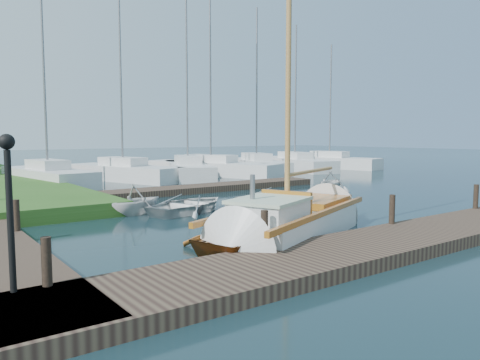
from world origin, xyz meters
TOP-DOWN VIEW (x-y plane):
  - ground at (0.00, 0.00)m, footprint 160.00×160.00m
  - near_dock at (0.00, -6.00)m, footprint 18.00×2.20m
  - far_dock at (2.00, 6.50)m, footprint 14.00×1.60m
  - pontoon at (10.00, 16.00)m, footprint 30.00×1.60m
  - mooring_post_0 at (-7.50, -5.00)m, footprint 0.16×0.16m
  - mooring_post_1 at (-3.00, -5.00)m, footprint 0.16×0.16m
  - mooring_post_2 at (1.50, -5.00)m, footprint 0.16×0.16m
  - mooring_post_3 at (6.00, -5.00)m, footprint 0.16×0.16m
  - mooring_post_4 at (-7.00, 0.00)m, footprint 0.16×0.16m
  - lamp_post at (-8.00, -5.00)m, footprint 0.24×0.24m
  - sailboat at (-0.85, -3.58)m, footprint 7.36×4.55m
  - dinghy at (-2.05, -3.89)m, footprint 4.99×4.19m
  - tender_a at (-1.08, 1.57)m, footprint 4.10×3.50m
  - tender_b at (-2.78, 2.23)m, footprint 2.73×2.56m
  - tender_c at (2.79, 1.31)m, footprint 3.54×2.58m
  - tender_d at (7.56, 2.84)m, footprint 2.69×2.53m
  - marina_boat_0 at (-2.87, 13.65)m, footprint 3.35×8.05m
  - marina_boat_1 at (1.51, 13.99)m, footprint 4.81×8.46m
  - marina_boat_2 at (5.79, 13.66)m, footprint 5.30×8.89m
  - marina_boat_3 at (7.75, 13.95)m, footprint 5.57×10.18m
  - marina_boat_4 at (11.99, 14.34)m, footprint 4.65×8.62m
  - marina_boat_5 at (15.89, 14.40)m, footprint 4.41×9.58m
  - marina_boat_6 at (19.53, 14.13)m, footprint 4.15×8.73m

SIDE VIEW (x-z plane):
  - ground at x=0.00m, z-range 0.00..0.00m
  - near_dock at x=0.00m, z-range 0.00..0.30m
  - far_dock at x=2.00m, z-range 0.00..0.30m
  - pontoon at x=10.00m, z-range 0.00..0.30m
  - sailboat at x=-0.85m, z-range -4.57..5.26m
  - tender_a at x=-1.08m, z-range 0.00..0.72m
  - tender_c at x=2.79m, z-range 0.00..0.72m
  - dinghy at x=-2.05m, z-range 0.00..0.88m
  - marina_boat_6 at x=19.53m, z-range -4.46..5.58m
  - tender_d at x=7.56m, z-range 0.00..1.13m
  - marina_boat_5 at x=15.89m, z-range -5.01..6.14m
  - marina_boat_2 at x=5.79m, z-range -5.17..6.31m
  - marina_boat_1 at x=1.51m, z-range -5.04..6.18m
  - marina_boat_3 at x=7.75m, z-range -5.77..6.92m
  - marina_boat_4 at x=11.99m, z-range -5.34..6.49m
  - marina_boat_0 at x=-2.87m, z-range -5.23..6.38m
  - tender_b at x=-2.78m, z-range 0.00..1.16m
  - mooring_post_0 at x=-7.50m, z-range 0.30..1.10m
  - mooring_post_1 at x=-3.00m, z-range 0.30..1.10m
  - mooring_post_2 at x=1.50m, z-range 0.30..1.10m
  - mooring_post_3 at x=6.00m, z-range 0.30..1.10m
  - mooring_post_4 at x=-7.00m, z-range 0.30..1.10m
  - lamp_post at x=-8.00m, z-range 0.65..3.09m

